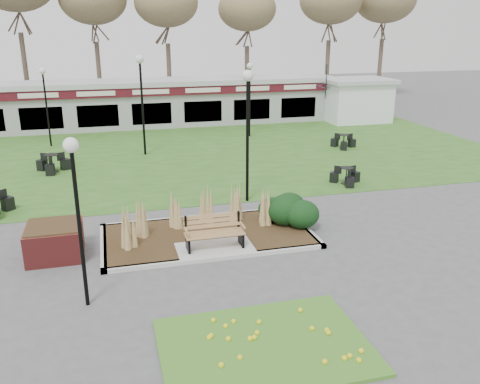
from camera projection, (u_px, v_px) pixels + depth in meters
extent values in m
plane|color=#515154|center=(216.00, 254.00, 14.51)|extent=(100.00, 100.00, 0.00)
cube|color=#325C1D|center=(165.00, 154.00, 25.52)|extent=(34.00, 16.00, 0.02)
cube|color=#3D7621|center=(264.00, 346.00, 10.28)|extent=(4.20, 3.00, 0.08)
cube|color=#302013|center=(208.00, 236.00, 15.59)|extent=(6.22, 3.22, 0.12)
cube|color=#B7B7B2|center=(219.00, 258.00, 14.11)|extent=(6.40, 0.18, 0.12)
cube|color=#B7B7B2|center=(198.00, 217.00, 17.07)|extent=(6.40, 0.18, 0.12)
cube|color=#B7B7B2|center=(103.00, 246.00, 14.84)|extent=(0.18, 3.40, 0.12)
cube|color=#B7B7B2|center=(302.00, 226.00, 16.35)|extent=(0.18, 3.40, 0.12)
cube|color=#B7B7B2|center=(215.00, 249.00, 14.63)|extent=(2.20, 1.20, 0.13)
cone|color=#9E824F|center=(143.00, 218.00, 15.30)|extent=(0.36, 0.36, 1.15)
cone|color=#9E824F|center=(174.00, 210.00, 15.91)|extent=(0.36, 0.36, 1.15)
cone|color=#9E824F|center=(207.00, 205.00, 16.36)|extent=(0.36, 0.36, 1.15)
cone|color=#9E824F|center=(236.00, 205.00, 16.39)|extent=(0.36, 0.36, 1.15)
cone|color=#9E824F|center=(263.00, 207.00, 16.22)|extent=(0.36, 0.36, 1.15)
cone|color=#9E824F|center=(127.00, 229.00, 14.44)|extent=(0.36, 0.36, 1.15)
ellipsoid|color=black|center=(286.00, 210.00, 16.24)|extent=(1.21, 1.10, 0.99)
ellipsoid|color=black|center=(302.00, 214.00, 15.98)|extent=(1.10, 1.00, 0.90)
ellipsoid|color=black|center=(289.00, 206.00, 16.79)|extent=(1.06, 0.96, 0.86)
ellipsoid|color=black|center=(272.00, 209.00, 16.66)|extent=(0.92, 0.84, 0.76)
cube|color=#A4724A|center=(215.00, 234.00, 14.47)|extent=(1.70, 0.57, 0.04)
cube|color=#A4724A|center=(212.00, 221.00, 14.67)|extent=(1.70, 0.13, 0.44)
cube|color=black|center=(188.00, 244.00, 14.35)|extent=(0.06, 0.55, 0.42)
cube|color=black|center=(241.00, 238.00, 14.73)|extent=(0.06, 0.55, 0.42)
cube|color=black|center=(186.00, 224.00, 14.48)|extent=(0.06, 0.06, 0.50)
cube|color=black|center=(238.00, 219.00, 14.86)|extent=(0.06, 0.06, 0.50)
cube|color=#A4724A|center=(186.00, 231.00, 14.20)|extent=(0.05, 0.50, 0.04)
cube|color=#A4724A|center=(243.00, 225.00, 14.59)|extent=(0.05, 0.50, 0.04)
cube|color=maroon|center=(55.00, 241.00, 14.22)|extent=(1.50, 1.50, 0.90)
cube|color=#302013|center=(53.00, 226.00, 14.07)|extent=(1.40, 1.40, 0.06)
cube|color=#9A9B9D|center=(149.00, 105.00, 32.45)|extent=(24.00, 3.00, 2.60)
cube|color=#4C1019|center=(151.00, 92.00, 30.70)|extent=(24.00, 0.18, 0.55)
cube|color=silver|center=(148.00, 82.00, 31.99)|extent=(24.60, 3.40, 0.30)
cube|color=silver|center=(151.00, 92.00, 30.60)|extent=(22.00, 0.02, 0.28)
cube|color=black|center=(152.00, 114.00, 31.21)|extent=(22.00, 0.10, 1.30)
cube|color=white|center=(356.00, 102.00, 33.89)|extent=(4.00, 3.00, 2.60)
cube|color=silver|center=(358.00, 80.00, 33.45)|extent=(4.40, 3.40, 0.25)
cylinder|color=#47382B|center=(15.00, 76.00, 37.20)|extent=(0.36, 0.36, 5.17)
cylinder|color=#47382B|center=(99.00, 74.00, 38.66)|extent=(0.36, 0.36, 5.17)
cylinder|color=#47382B|center=(177.00, 73.00, 40.11)|extent=(0.36, 0.36, 5.17)
cylinder|color=#47382B|center=(250.00, 71.00, 41.57)|extent=(0.36, 0.36, 5.17)
cylinder|color=#47382B|center=(318.00, 69.00, 43.03)|extent=(0.36, 0.36, 5.17)
cylinder|color=#47382B|center=(382.00, 68.00, 44.49)|extent=(0.36, 0.36, 5.17)
cylinder|color=black|center=(80.00, 232.00, 11.30)|extent=(0.09, 0.09, 3.67)
sphere|color=white|center=(71.00, 145.00, 10.68)|extent=(0.33, 0.33, 0.33)
cylinder|color=black|center=(247.00, 143.00, 18.13)|extent=(0.11, 0.11, 4.38)
sphere|color=white|center=(248.00, 76.00, 17.38)|extent=(0.39, 0.39, 0.39)
cylinder|color=black|center=(143.00, 110.00, 24.78)|extent=(0.11, 0.11, 4.48)
sphere|color=white|center=(140.00, 59.00, 24.01)|extent=(0.40, 0.40, 0.40)
cylinder|color=black|center=(250.00, 103.00, 28.96)|extent=(0.10, 0.10, 3.86)
sphere|color=white|center=(250.00, 66.00, 28.30)|extent=(0.35, 0.35, 0.35)
cylinder|color=black|center=(47.00, 111.00, 26.64)|extent=(0.10, 0.10, 3.80)
sphere|color=white|center=(42.00, 71.00, 25.99)|extent=(0.34, 0.34, 0.34)
cube|color=black|center=(8.00, 203.00, 17.81)|extent=(0.49, 0.49, 0.47)
cylinder|color=black|center=(53.00, 171.00, 22.50)|extent=(0.46, 0.46, 0.03)
cylinder|color=black|center=(52.00, 163.00, 22.39)|extent=(0.05, 0.05, 0.75)
cylinder|color=black|center=(51.00, 155.00, 22.27)|extent=(0.62, 0.62, 0.03)
cube|color=black|center=(65.00, 164.00, 22.78)|extent=(0.47, 0.47, 0.48)
cube|color=black|center=(42.00, 165.00, 22.62)|extent=(0.49, 0.49, 0.48)
cube|color=black|center=(50.00, 170.00, 21.90)|extent=(0.38, 0.38, 0.48)
cylinder|color=black|center=(346.00, 183.00, 20.81)|extent=(0.40, 0.40, 0.03)
cylinder|color=black|center=(346.00, 176.00, 20.70)|extent=(0.05, 0.05, 0.66)
cylinder|color=black|center=(347.00, 168.00, 20.60)|extent=(0.55, 0.55, 0.02)
cube|color=black|center=(355.00, 177.00, 21.01)|extent=(0.40, 0.40, 0.42)
cube|color=black|center=(334.00, 177.00, 20.95)|extent=(0.44, 0.44, 0.42)
cube|color=black|center=(350.00, 182.00, 20.27)|extent=(0.36, 0.36, 0.42)
cylinder|color=black|center=(343.00, 148.00, 26.82)|extent=(0.42, 0.42, 0.03)
cylinder|color=black|center=(343.00, 141.00, 26.72)|extent=(0.05, 0.05, 0.68)
cylinder|color=black|center=(344.00, 135.00, 26.61)|extent=(0.57, 0.57, 0.02)
cube|color=black|center=(352.00, 143.00, 26.94)|extent=(0.35, 0.35, 0.43)
cube|color=black|center=(335.00, 142.00, 27.07)|extent=(0.45, 0.45, 0.43)
cube|color=black|center=(344.00, 146.00, 26.27)|extent=(0.42, 0.42, 0.43)
cylinder|color=black|center=(325.00, 106.00, 33.41)|extent=(0.06, 0.06, 2.20)
imported|color=#3568B9|center=(325.00, 97.00, 33.22)|extent=(2.64, 2.67, 1.96)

